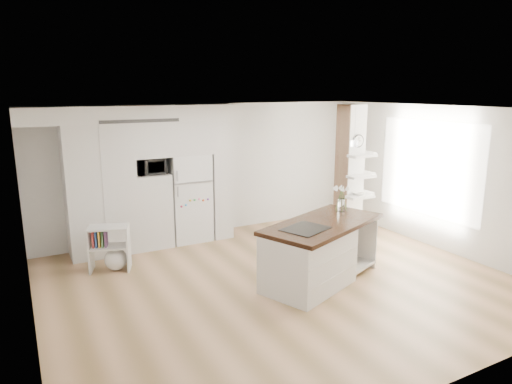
{
  "coord_description": "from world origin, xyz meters",
  "views": [
    {
      "loc": [
        -3.51,
        -5.73,
        2.99
      ],
      "look_at": [
        0.04,
        0.9,
        1.28
      ],
      "focal_mm": 32.0,
      "sensor_mm": 36.0,
      "label": 1
    }
  ],
  "objects_px": {
    "refrigerator": "(189,197)",
    "kitchen_island": "(313,254)",
    "floor_plant_a": "(341,220)",
    "bookshelf": "(112,251)"
  },
  "relations": [
    {
      "from": "bookshelf",
      "to": "floor_plant_a",
      "type": "relative_size",
      "value": 1.61
    },
    {
      "from": "refrigerator",
      "to": "kitchen_island",
      "type": "xyz_separation_m",
      "value": [
        0.92,
        -2.98,
        -0.38
      ]
    },
    {
      "from": "kitchen_island",
      "to": "bookshelf",
      "type": "relative_size",
      "value": 3.06
    },
    {
      "from": "refrigerator",
      "to": "kitchen_island",
      "type": "height_order",
      "value": "refrigerator"
    },
    {
      "from": "floor_plant_a",
      "to": "bookshelf",
      "type": "bearing_deg",
      "value": 178.75
    },
    {
      "from": "refrigerator",
      "to": "kitchen_island",
      "type": "relative_size",
      "value": 0.74
    },
    {
      "from": "bookshelf",
      "to": "kitchen_island",
      "type": "bearing_deg",
      "value": -18.82
    },
    {
      "from": "kitchen_island",
      "to": "floor_plant_a",
      "type": "bearing_deg",
      "value": 21.28
    },
    {
      "from": "bookshelf",
      "to": "floor_plant_a",
      "type": "xyz_separation_m",
      "value": [
        4.76,
        -0.1,
        -0.09
      ]
    },
    {
      "from": "bookshelf",
      "to": "floor_plant_a",
      "type": "distance_m",
      "value": 4.76
    }
  ]
}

